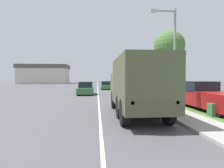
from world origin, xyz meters
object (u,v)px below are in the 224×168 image
object	(u,v)px
car_second_ahead	(106,86)
lamp_post	(171,49)
car_nearest_ahead	(86,89)
pickup_truck	(209,97)
military_truck	(136,85)

from	to	relation	value
car_second_ahead	lamp_post	bearing A→B (deg)	-82.24
car_nearest_ahead	car_second_ahead	distance (m)	10.54
pickup_truck	lamp_post	size ratio (longest dim) A/B	0.87
car_second_ahead	car_nearest_ahead	bearing A→B (deg)	-107.25
military_truck	car_second_ahead	xyz separation A→B (m)	(-0.49, 23.00, -1.04)
car_second_ahead	lamp_post	world-z (taller)	lamp_post
car_nearest_ahead	pickup_truck	xyz separation A→B (m)	(8.72, -11.67, 0.16)
pickup_truck	lamp_post	xyz separation A→B (m)	(-2.62, -0.10, 3.05)
car_nearest_ahead	pickup_truck	bearing A→B (deg)	-53.24
pickup_truck	car_nearest_ahead	bearing A→B (deg)	126.76
military_truck	lamp_post	xyz separation A→B (m)	(2.49, 1.17, 2.21)
military_truck	pickup_truck	bearing A→B (deg)	13.89
military_truck	car_second_ahead	bearing A→B (deg)	91.21
car_nearest_ahead	military_truck	bearing A→B (deg)	-74.40
car_nearest_ahead	lamp_post	bearing A→B (deg)	-62.60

